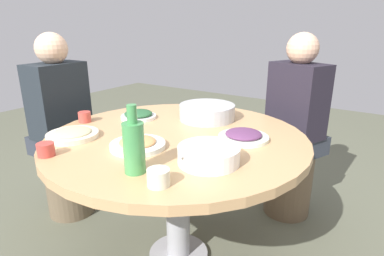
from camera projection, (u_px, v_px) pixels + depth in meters
name	position (u px, v px, depth m)	size (l,w,h in m)	color
ground	(179.00, 256.00, 1.79)	(8.00, 8.00, 0.00)	#585A48
round_dining_table	(177.00, 153.00, 1.59)	(1.28, 1.28, 0.73)	#99999E
rice_bowl	(207.00, 112.00, 1.81)	(0.32, 0.32, 0.09)	#B2B5BA
soup_bowl	(209.00, 155.00, 1.24)	(0.26, 0.25, 0.07)	white
dish_greens	(138.00, 115.00, 1.84)	(0.20, 0.20, 0.05)	silver
dish_shrimp	(138.00, 144.00, 1.40)	(0.25, 0.25, 0.05)	white
dish_noodles	(73.00, 134.00, 1.52)	(0.24, 0.24, 0.04)	#EDE3C7
dish_eggplant	(243.00, 136.00, 1.50)	(0.24, 0.24, 0.05)	silver
green_bottle	(134.00, 146.00, 1.14)	(0.08, 0.08, 0.26)	#41904D
tea_cup_near	(46.00, 150.00, 1.31)	(0.07, 0.07, 0.06)	#C7423A
tea_cup_far	(158.00, 177.00, 1.07)	(0.08, 0.08, 0.06)	beige
tea_cup_side	(85.00, 117.00, 1.76)	(0.07, 0.07, 0.06)	#C1463D
stool_for_diner_left	(288.00, 182.00, 2.16)	(0.31, 0.31, 0.45)	brown
diner_left	(297.00, 105.00, 1.99)	(0.44, 0.43, 0.76)	#2D333D
stool_for_diner_right	(70.00, 182.00, 2.16)	(0.31, 0.31, 0.45)	brown
diner_right	(59.00, 105.00, 1.99)	(0.35, 0.35, 0.76)	#2D333D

